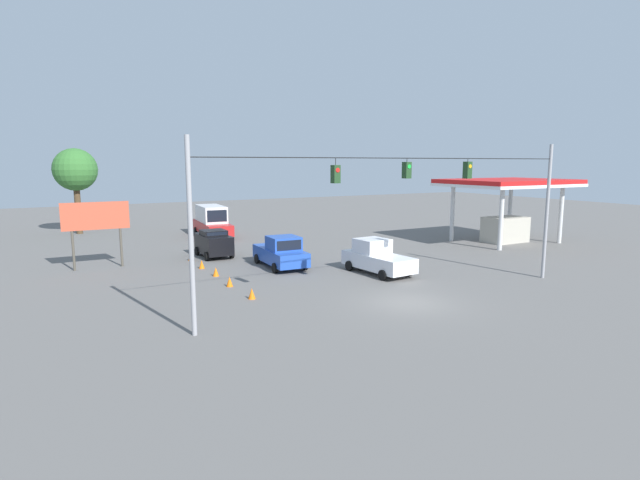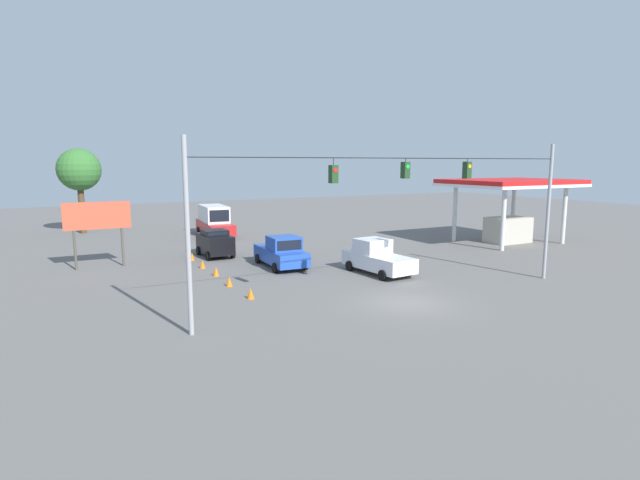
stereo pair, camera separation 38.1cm
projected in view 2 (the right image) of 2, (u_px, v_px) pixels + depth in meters
ground_plane at (407, 303)px, 24.70m from camera, size 140.00×140.00×0.00m
overhead_signal_span at (405, 205)px, 24.35m from camera, size 21.32×0.38×7.94m
box_truck_red_withflow_deep at (214, 221)px, 47.40m from camera, size 2.79×7.30×2.85m
pickup_truck_blue_withflow_mid at (282, 252)px, 33.14m from camera, size 2.47×5.31×2.12m
pickup_truck_white_crossing_near at (377, 258)px, 31.26m from camera, size 2.56×5.22×2.12m
sedan_black_withflow_far at (215, 243)px, 36.79m from camera, size 2.10×3.83×1.99m
traffic_cone_nearest at (251, 293)px, 25.45m from camera, size 0.37×0.37×0.56m
traffic_cone_second at (229, 281)px, 28.01m from camera, size 0.37×0.37×0.56m
traffic_cone_third at (216, 271)px, 30.59m from camera, size 0.37×0.37×0.56m
traffic_cone_fourth at (202, 264)px, 32.79m from camera, size 0.37×0.37×0.56m
traffic_cone_fifth at (192, 257)px, 35.42m from camera, size 0.37×0.37×0.56m
gas_station at (510, 197)px, 42.91m from camera, size 10.53×7.80×5.46m
roadside_billboard at (97, 220)px, 32.48m from camera, size 4.11×0.16×4.37m
tree_horizon_left at (79, 170)px, 48.21m from camera, size 4.07×4.07×8.26m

